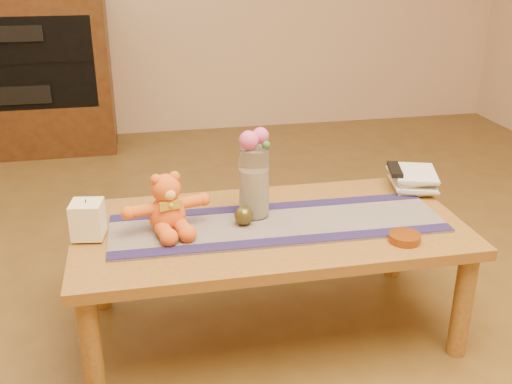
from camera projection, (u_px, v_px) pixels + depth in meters
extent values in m
plane|color=#533917|center=(268.00, 327.00, 2.35)|extent=(5.50, 5.50, 0.00)
cube|color=brown|center=(269.00, 229.00, 2.19)|extent=(1.40, 0.70, 0.04)
cylinder|color=brown|center=(92.00, 351.00, 1.89)|extent=(0.07, 0.07, 0.41)
cylinder|color=brown|center=(463.00, 305.00, 2.13)|extent=(0.07, 0.07, 0.41)
cylinder|color=brown|center=(98.00, 262.00, 2.42)|extent=(0.07, 0.07, 0.41)
cylinder|color=brown|center=(395.00, 233.00, 2.65)|extent=(0.07, 0.07, 0.41)
cube|color=#181741|center=(278.00, 224.00, 2.17)|extent=(1.21, 0.37, 0.01)
cube|color=#1E1644|center=(287.00, 241.00, 2.04)|extent=(1.20, 0.08, 0.00)
cube|color=#1E1644|center=(270.00, 206.00, 2.30)|extent=(1.20, 0.08, 0.00)
cube|color=#FFEBBB|center=(88.00, 219.00, 2.05)|extent=(0.12, 0.12, 0.13)
cylinder|color=black|center=(86.00, 201.00, 2.02)|extent=(0.00, 0.00, 0.01)
cylinder|color=silver|center=(254.00, 183.00, 2.18)|extent=(0.11, 0.11, 0.26)
cylinder|color=beige|center=(254.00, 192.00, 2.20)|extent=(0.09, 0.09, 0.18)
sphere|color=#CC4881|center=(249.00, 140.00, 2.11)|extent=(0.07, 0.07, 0.07)
sphere|color=#CC4881|center=(261.00, 136.00, 2.12)|extent=(0.06, 0.06, 0.06)
sphere|color=#546AB6|center=(255.00, 138.00, 2.15)|extent=(0.04, 0.04, 0.04)
sphere|color=#546AB6|center=(245.00, 142.00, 2.14)|extent=(0.04, 0.04, 0.04)
sphere|color=#33662D|center=(266.00, 145.00, 2.11)|extent=(0.03, 0.03, 0.03)
sphere|color=#473D17|center=(244.00, 216.00, 2.14)|extent=(0.08, 0.08, 0.07)
imported|color=beige|center=(393.00, 185.00, 2.50)|extent=(0.21, 0.25, 0.02)
imported|color=beige|center=(395.00, 181.00, 2.49)|extent=(0.23, 0.27, 0.02)
imported|color=beige|center=(392.00, 177.00, 2.49)|extent=(0.20, 0.25, 0.02)
imported|color=beige|center=(395.00, 173.00, 2.47)|extent=(0.23, 0.26, 0.02)
cube|color=black|center=(395.00, 169.00, 2.46)|extent=(0.09, 0.17, 0.02)
cylinder|color=#BF5914|center=(405.00, 238.00, 2.05)|extent=(0.14, 0.14, 0.03)
cube|color=#311A0A|center=(22.00, 74.00, 4.16)|extent=(1.20, 0.50, 1.10)
cube|color=black|center=(14.00, 65.00, 3.91)|extent=(1.02, 0.03, 0.61)
cube|color=#311A0A|center=(16.00, 62.00, 3.98)|extent=(1.02, 0.20, 0.02)
cube|color=black|center=(12.00, 31.00, 3.92)|extent=(0.42, 0.28, 0.10)
cube|color=black|center=(21.00, 91.00, 4.08)|extent=(0.42, 0.28, 0.12)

